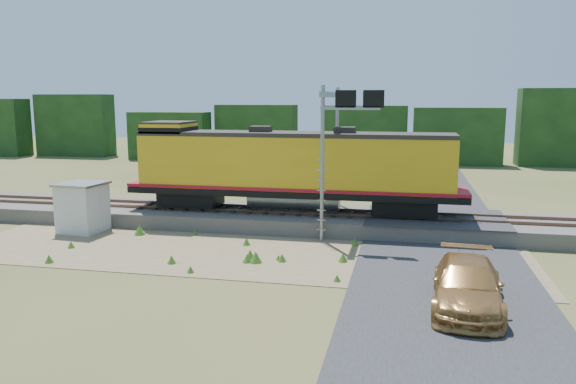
% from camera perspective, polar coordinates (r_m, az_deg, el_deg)
% --- Properties ---
extents(ground, '(140.00, 140.00, 0.00)m').
position_cam_1_polar(ground, '(24.70, -1.21, -6.63)').
color(ground, '#475123').
rests_on(ground, ground).
extents(ballast, '(70.00, 5.00, 0.80)m').
position_cam_1_polar(ballast, '(30.30, 1.38, -2.83)').
color(ballast, slate).
rests_on(ballast, ground).
extents(rails, '(70.00, 1.54, 0.16)m').
position_cam_1_polar(rails, '(30.20, 1.39, -1.94)').
color(rails, brown).
rests_on(rails, ballast).
extents(dirt_shoulder, '(26.00, 8.00, 0.03)m').
position_cam_1_polar(dirt_shoulder, '(25.68, -5.33, -6.01)').
color(dirt_shoulder, '#8C7754').
rests_on(dirt_shoulder, ground).
extents(road, '(7.00, 66.00, 0.86)m').
position_cam_1_polar(road, '(24.83, 15.24, -6.67)').
color(road, '#38383A').
rests_on(road, ground).
extents(tree_line_north, '(130.00, 3.00, 6.50)m').
position_cam_1_polar(tree_line_north, '(61.46, 6.94, 5.87)').
color(tree_line_north, '#163513').
rests_on(tree_line_north, ground).
extents(weed_clumps, '(15.00, 6.20, 0.56)m').
position_cam_1_polar(weed_clumps, '(25.79, -8.79, -6.05)').
color(weed_clumps, '#3D6B1E').
rests_on(weed_clumps, ground).
extents(locomotive, '(18.02, 2.75, 4.65)m').
position_cam_1_polar(locomotive, '(29.96, 0.08, 2.57)').
color(locomotive, black).
rests_on(locomotive, rails).
extents(shed, '(2.37, 2.37, 2.58)m').
position_cam_1_polar(shed, '(30.91, -20.14, -1.45)').
color(shed, silver).
rests_on(shed, ground).
extents(signal_gantry, '(2.97, 6.20, 7.48)m').
position_cam_1_polar(signal_gantry, '(28.67, 4.95, 6.90)').
color(signal_gantry, gray).
rests_on(signal_gantry, ground).
extents(car, '(2.58, 5.54, 1.57)m').
position_cam_1_polar(car, '(19.63, 17.75, -9.00)').
color(car, '#B48042').
rests_on(car, ground).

